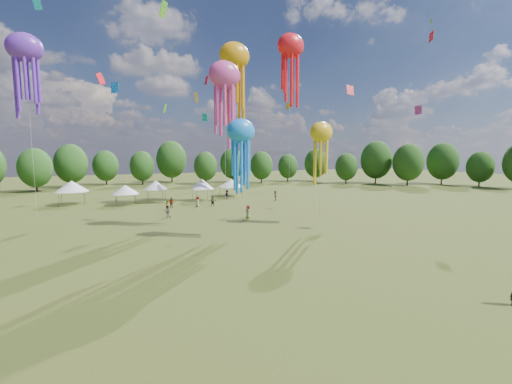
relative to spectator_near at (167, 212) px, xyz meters
name	(u,v)px	position (x,y,z in m)	size (l,w,h in m)	color
ground	(423,327)	(7.22, -37.51, -0.91)	(300.00, 300.00, 0.00)	#384416
spectator_near	(167,212)	(0.00, 0.00, 0.00)	(0.88, 0.69, 1.82)	gray
spectators_far	(223,200)	(11.24, 8.00, 0.02)	(22.80, 21.87, 1.92)	gray
festival_tents	(157,185)	(1.23, 18.76, 2.21)	(36.58, 9.83, 4.45)	#47474C
show_kites	(220,76)	(9.11, 2.39, 20.56)	(46.09, 26.08, 31.01)	#D73F94
small_kites	(208,25)	(8.02, 4.52, 28.82)	(67.91, 57.58, 43.74)	#D73F94
treeline	(162,167)	(3.35, 25.01, 5.64)	(201.57, 95.24, 13.43)	#38281C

